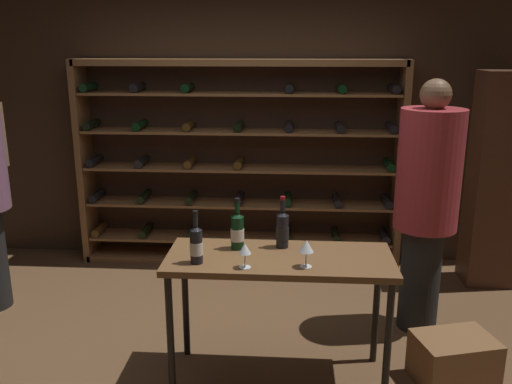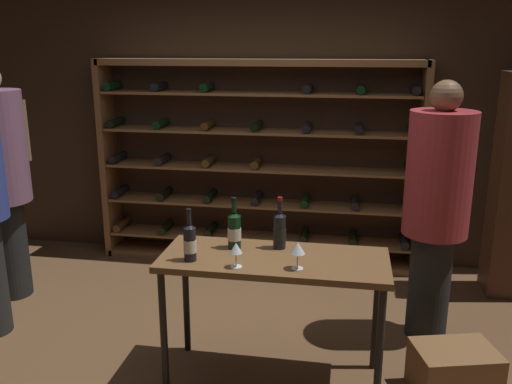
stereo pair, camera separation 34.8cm
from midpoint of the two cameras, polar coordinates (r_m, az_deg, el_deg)
The scene contains 12 objects.
ground_plane at distance 3.83m, azimuth -0.23°, elevation -17.39°, with size 9.97×9.97×0.00m, color brown.
back_wall at distance 5.24m, azimuth 3.60°, elevation 7.58°, with size 5.78×0.10×2.74m, color #3D2B1E.
wine_rack at distance 5.12m, azimuth 1.97°, elevation 2.82°, with size 3.06×0.32×1.95m.
tasting_table at distance 3.31m, azimuth 4.95°, elevation -8.36°, with size 1.37×0.56×0.84m.
person_guest_khaki at distance 3.97m, azimuth 20.99°, elevation -1.08°, with size 0.46×0.45×1.85m.
person_bystander_dark_jacket at distance 4.75m, azimuth -23.63°, elevation 1.76°, with size 0.46×0.46×1.93m.
wine_crate at distance 3.71m, azimuth 22.89°, elevation -17.17°, with size 0.48×0.34×0.31m, color brown.
wine_bottle_gold_foil at distance 3.37m, azimuth 5.48°, elevation -4.07°, with size 0.08×0.08×0.33m.
wine_bottle_red_label at distance 3.36m, azimuth 0.66°, elevation -4.08°, with size 0.09×0.09×0.33m.
wine_bottle_amber_reserve at distance 3.18m, azimuth -3.91°, elevation -5.35°, with size 0.08×0.08×0.32m.
wine_glass_stemmed_left at distance 3.08m, azimuth 1.12°, elevation -6.15°, with size 0.07×0.07×0.15m.
wine_glass_stemmed_right at distance 3.08m, azimuth 7.69°, elevation -6.05°, with size 0.09×0.09×0.16m.
Camera 2 is at (0.74, -3.16, 2.07)m, focal length 37.80 mm.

